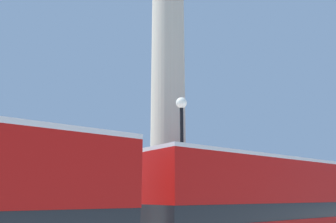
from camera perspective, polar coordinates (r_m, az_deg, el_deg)
The scene contains 3 objects.
monument_column at distance 17.70m, azimuth 0.00°, elevation -2.05°, with size 5.73×5.73×21.53m.
bus_b at distance 13.17m, azimuth 16.30°, elevation -16.31°, with size 10.45×3.32×4.34m.
street_lamp at distance 12.71m, azimuth 2.47°, elevation -9.95°, with size 0.45×0.45×6.80m.
Camera 1 is at (-9.45, -14.48, 2.94)m, focal length 35.00 mm.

